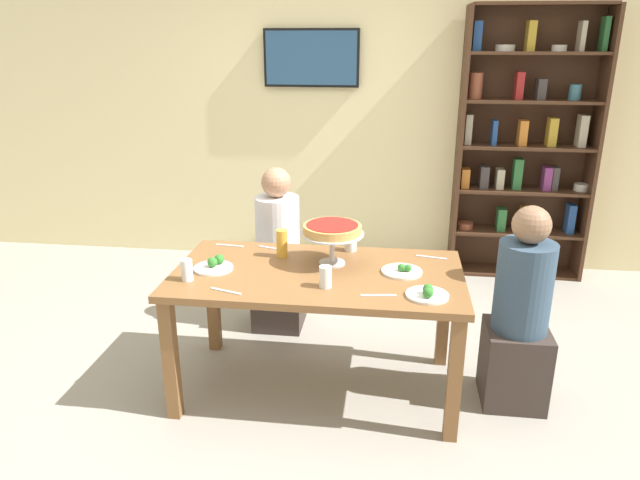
{
  "coord_description": "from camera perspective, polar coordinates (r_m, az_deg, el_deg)",
  "views": [
    {
      "loc": [
        0.39,
        -2.92,
        1.96
      ],
      "look_at": [
        0.0,
        0.1,
        0.89
      ],
      "focal_mm": 32.48,
      "sensor_mm": 36.0,
      "label": 1
    }
  ],
  "objects": [
    {
      "name": "ground_plane",
      "position": [
        3.54,
        -0.21,
        -14.26
      ],
      "size": [
        12.0,
        12.0,
        0.0
      ],
      "primitive_type": "plane",
      "color": "gray"
    },
    {
      "name": "rear_partition",
      "position": [
        5.17,
        3.07,
        13.11
      ],
      "size": [
        8.0,
        0.12,
        2.8
      ],
      "primitive_type": "cube",
      "color": "beige",
      "rests_on": "ground_plane"
    },
    {
      "name": "dining_table",
      "position": [
        3.23,
        -0.23,
        -4.67
      ],
      "size": [
        1.59,
        0.86,
        0.74
      ],
      "color": "brown",
      "rests_on": "ground_plane"
    },
    {
      "name": "bookshelf",
      "position": [
        5.12,
        19.51,
        8.89
      ],
      "size": [
        1.1,
        0.3,
        2.21
      ],
      "color": "#422819",
      "rests_on": "ground_plane"
    },
    {
      "name": "television",
      "position": [
        5.08,
        -0.85,
        17.5
      ],
      "size": [
        0.81,
        0.05,
        0.47
      ],
      "color": "black"
    },
    {
      "name": "diner_far_left",
      "position": [
        4.03,
        -4.14,
        -2.05
      ],
      "size": [
        0.34,
        0.34,
        1.15
      ],
      "rotation": [
        0.0,
        0.0,
        -1.57
      ],
      "color": "#382D28",
      "rests_on": "ground_plane"
    },
    {
      "name": "diner_head_east",
      "position": [
        3.37,
        19.03,
        -7.66
      ],
      "size": [
        0.34,
        0.34,
        1.15
      ],
      "rotation": [
        0.0,
        0.0,
        3.14
      ],
      "color": "#382D28",
      "rests_on": "ground_plane"
    },
    {
      "name": "deep_dish_pizza_stand",
      "position": [
        3.23,
        1.22,
        0.86
      ],
      "size": [
        0.36,
        0.36,
        0.24
      ],
      "color": "silver",
      "rests_on": "dining_table"
    },
    {
      "name": "salad_plate_near_diner",
      "position": [
        2.93,
        10.54,
        -5.23
      ],
      "size": [
        0.22,
        0.22,
        0.07
      ],
      "color": "white",
      "rests_on": "dining_table"
    },
    {
      "name": "salad_plate_far_diner",
      "position": [
        3.28,
        -10.39,
        -2.49
      ],
      "size": [
        0.22,
        0.22,
        0.07
      ],
      "color": "white",
      "rests_on": "dining_table"
    },
    {
      "name": "salad_plate_spare",
      "position": [
        3.2,
        8.11,
        -3.01
      ],
      "size": [
        0.22,
        0.22,
        0.06
      ],
      "color": "white",
      "rests_on": "dining_table"
    },
    {
      "name": "beer_glass_amber_tall",
      "position": [
        3.39,
        -3.78,
        -0.34
      ],
      "size": [
        0.06,
        0.06,
        0.16
      ],
      "primitive_type": "cylinder",
      "color": "gold",
      "rests_on": "dining_table"
    },
    {
      "name": "water_glass_clear_near",
      "position": [
        3.14,
        -12.99,
        -2.9
      ],
      "size": [
        0.06,
        0.06,
        0.12
      ],
      "primitive_type": "cylinder",
      "color": "white",
      "rests_on": "dining_table"
    },
    {
      "name": "water_glass_clear_far",
      "position": [
        3.49,
        3.03,
        -0.26
      ],
      "size": [
        0.07,
        0.07,
        0.1
      ],
      "primitive_type": "cylinder",
      "color": "white",
      "rests_on": "dining_table"
    },
    {
      "name": "water_glass_clear_spare",
      "position": [
        2.98,
        0.54,
        -3.65
      ],
      "size": [
        0.07,
        0.07,
        0.11
      ],
      "primitive_type": "cylinder",
      "color": "white",
      "rests_on": "dining_table"
    },
    {
      "name": "cutlery_fork_near",
      "position": [
        3.45,
        10.92,
        -1.68
      ],
      "size": [
        0.18,
        0.05,
        0.0
      ],
      "primitive_type": "cube",
      "rotation": [
        0.0,
        0.0,
        2.93
      ],
      "color": "silver",
      "rests_on": "dining_table"
    },
    {
      "name": "cutlery_knife_near",
      "position": [
        2.99,
        -9.27,
        -4.99
      ],
      "size": [
        0.18,
        0.07,
        0.0
      ],
      "primitive_type": "cube",
      "rotation": [
        0.0,
        0.0,
        -0.31
      ],
      "color": "silver",
      "rests_on": "dining_table"
    },
    {
      "name": "cutlery_fork_far",
      "position": [
        3.55,
        -4.75,
        -0.81
      ],
      "size": [
        0.18,
        0.07,
        0.0
      ],
      "primitive_type": "cube",
      "rotation": [
        0.0,
        0.0,
        2.84
      ],
      "color": "silver",
      "rests_on": "dining_table"
    },
    {
      "name": "cutlery_knife_far",
      "position": [
        3.62,
        -8.89,
        -0.53
      ],
      "size": [
        0.18,
        0.03,
        0.0
      ],
      "primitive_type": "cube",
      "rotation": [
        0.0,
        0.0,
        3.04
      ],
      "color": "silver",
      "rests_on": "dining_table"
    },
    {
      "name": "cutlery_spare_fork",
      "position": [
        2.92,
        5.78,
        -5.44
      ],
      "size": [
        0.18,
        0.04,
        0.0
      ],
      "primitive_type": "cube",
      "rotation": [
        0.0,
        0.0,
        0.13
      ],
      "color": "silver",
      "rests_on": "dining_table"
    }
  ]
}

